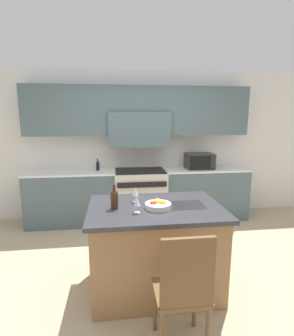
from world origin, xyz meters
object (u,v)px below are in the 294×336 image
at_px(wine_glass_near, 137,202).
at_px(wine_glass_far, 135,192).
at_px(oil_bottle_on_counter, 98,166).
at_px(wine_bottle, 114,200).
at_px(island_chair, 183,288).
at_px(fruit_bowl, 158,205).
at_px(range_stove, 140,195).
at_px(microwave, 199,161).

relative_size(wine_glass_near, wine_glass_far, 1.00).
bearing_deg(oil_bottle_on_counter, wine_bottle, -81.94).
xyz_separation_m(wine_bottle, wine_glass_near, (0.22, -0.15, 0.02)).
relative_size(wine_glass_far, oil_bottle_on_counter, 0.81).
distance_m(wine_glass_far, oil_bottle_on_counter, 1.93).
relative_size(island_chair, fruit_bowl, 3.88).
xyz_separation_m(range_stove, wine_glass_near, (-0.24, -2.13, 0.59)).
relative_size(range_stove, wine_glass_far, 5.54).
height_order(range_stove, wine_bottle, wine_bottle).
bearing_deg(island_chair, range_stove, 91.19).
xyz_separation_m(wine_bottle, fruit_bowl, (0.44, -0.04, -0.06)).
height_order(wine_bottle, wine_glass_near, wine_bottle).
distance_m(microwave, oil_bottle_on_counter, 1.84).
relative_size(microwave, wine_bottle, 1.89).
bearing_deg(oil_bottle_on_counter, range_stove, -5.05).
distance_m(microwave, wine_bottle, 2.53).
relative_size(microwave, oil_bottle_on_counter, 2.32).
bearing_deg(wine_bottle, microwave, 52.18).
bearing_deg(range_stove, wine_bottle, -102.95).
distance_m(range_stove, wine_bottle, 2.11).
bearing_deg(wine_bottle, wine_glass_near, -34.43).
bearing_deg(wine_glass_far, wine_glass_near, -91.41).
height_order(island_chair, wine_glass_far, wine_glass_far).
height_order(microwave, fruit_bowl, microwave).
relative_size(microwave, fruit_bowl, 1.80).
distance_m(wine_bottle, wine_glass_near, 0.27).
bearing_deg(range_stove, wine_glass_near, -96.32).
relative_size(fruit_bowl, oil_bottle_on_counter, 1.29).
bearing_deg(microwave, fruit_bowl, -118.50).
distance_m(wine_glass_near, fruit_bowl, 0.27).
xyz_separation_m(microwave, fruit_bowl, (-1.10, -2.03, -0.10)).
height_order(island_chair, oil_bottle_on_counter, oil_bottle_on_counter).
bearing_deg(wine_glass_near, oil_bottle_on_counter, 103.05).
height_order(microwave, wine_bottle, microwave).
xyz_separation_m(microwave, island_chair, (-1.04, -2.83, -0.50)).
xyz_separation_m(range_stove, island_chair, (0.06, -2.81, 0.11)).
xyz_separation_m(island_chair, wine_glass_near, (-0.29, 0.68, 0.48)).
xyz_separation_m(microwave, oil_bottle_on_counter, (-1.84, 0.05, -0.06)).
height_order(range_stove, microwave, microwave).
height_order(microwave, wine_glass_near, microwave).
relative_size(wine_bottle, fruit_bowl, 0.95).
bearing_deg(oil_bottle_on_counter, island_chair, -74.41).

